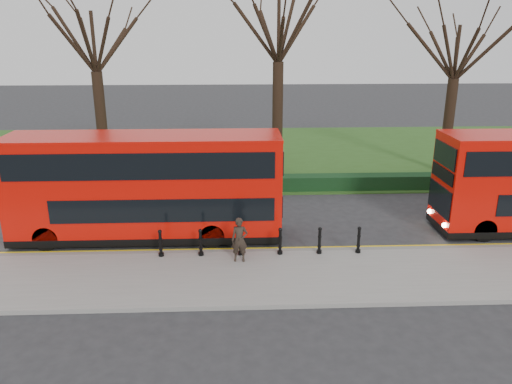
{
  "coord_description": "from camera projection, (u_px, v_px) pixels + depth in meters",
  "views": [
    {
      "loc": [
        -0.41,
        -18.37,
        8.2
      ],
      "look_at": [
        0.37,
        0.5,
        2.0
      ],
      "focal_mm": 35.0,
      "sensor_mm": 36.0,
      "label": 1
    }
  ],
  "objects": [
    {
      "name": "pedestrian",
      "position": [
        240.0,
        240.0,
        17.92
      ],
      "size": [
        0.62,
        0.42,
        1.65
      ],
      "primitive_type": "imported",
      "rotation": [
        0.0,
        0.0,
        -0.05
      ],
      "color": "#2C231B",
      "rests_on": "pavement"
    },
    {
      "name": "grass_verge",
      "position": [
        242.0,
        154.0,
        34.24
      ],
      "size": [
        60.0,
        18.0,
        0.06
      ],
      "primitive_type": "cube",
      "color": "#2B4F1A",
      "rests_on": "ground"
    },
    {
      "name": "ground",
      "position": [
        247.0,
        243.0,
        20.01
      ],
      "size": [
        120.0,
        120.0,
        0.0
      ],
      "primitive_type": "plane",
      "color": "#28282B",
      "rests_on": "ground"
    },
    {
      "name": "yellow_line_outer",
      "position": [
        248.0,
        250.0,
        19.35
      ],
      "size": [
        60.0,
        0.1,
        0.01
      ],
      "primitive_type": "cube",
      "color": "yellow",
      "rests_on": "ground"
    },
    {
      "name": "yellow_line_inner",
      "position": [
        248.0,
        248.0,
        19.54
      ],
      "size": [
        60.0,
        0.1,
        0.01
      ],
      "primitive_type": "cube",
      "color": "yellow",
      "rests_on": "ground"
    },
    {
      "name": "bus_lead",
      "position": [
        146.0,
        188.0,
        19.91
      ],
      "size": [
        10.75,
        2.47,
        4.28
      ],
      "color": "red",
      "rests_on": "ground"
    },
    {
      "name": "tree_right",
      "position": [
        458.0,
        46.0,
        27.71
      ],
      "size": [
        6.41,
        6.41,
        10.01
      ],
      "color": "black",
      "rests_on": "ground"
    },
    {
      "name": "bollard_row",
      "position": [
        260.0,
        242.0,
        18.55
      ],
      "size": [
        7.54,
        0.15,
        1.0
      ],
      "color": "black",
      "rests_on": "pavement"
    },
    {
      "name": "pavement",
      "position": [
        249.0,
        277.0,
        17.14
      ],
      "size": [
        60.0,
        4.0,
        0.15
      ],
      "primitive_type": "cube",
      "color": "gray",
      "rests_on": "ground"
    },
    {
      "name": "tree_left",
      "position": [
        93.0,
        35.0,
        26.74
      ],
      "size": [
        6.94,
        6.94,
        10.84
      ],
      "color": "black",
      "rests_on": "ground"
    },
    {
      "name": "hedge",
      "position": [
        244.0,
        184.0,
        26.34
      ],
      "size": [
        60.0,
        0.9,
        0.8
      ],
      "primitive_type": "cube",
      "color": "black",
      "rests_on": "ground"
    },
    {
      "name": "tree_mid",
      "position": [
        279.0,
        22.0,
        26.92
      ],
      "size": [
        7.51,
        7.51,
        11.74
      ],
      "color": "black",
      "rests_on": "ground"
    },
    {
      "name": "kerb",
      "position": [
        248.0,
        252.0,
        19.04
      ],
      "size": [
        60.0,
        0.25,
        0.16
      ],
      "primitive_type": "cube",
      "color": "slate",
      "rests_on": "ground"
    }
  ]
}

